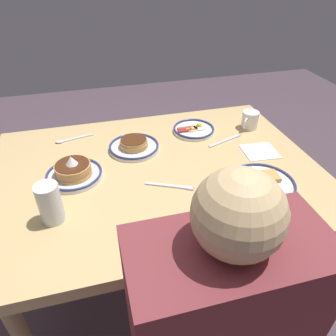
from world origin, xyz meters
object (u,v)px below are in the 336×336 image
(fork_far, at_px, (170,186))
(plate_near_main, at_px, (194,129))
(plate_far_companion, at_px, (262,183))
(plate_center_pancakes, at_px, (134,146))
(paper_napkin, at_px, (260,152))
(coffee_mug, at_px, (250,120))
(tea_spoon, at_px, (69,140))
(fork_near, at_px, (225,140))
(butter_knife, at_px, (223,225))
(plate_far_side, at_px, (74,172))
(drinking_glass, at_px, (50,205))

(fork_far, bearing_deg, plate_near_main, -120.37)
(plate_far_companion, bearing_deg, plate_center_pancakes, -42.68)
(plate_near_main, distance_m, paper_napkin, 0.35)
(coffee_mug, distance_m, tea_spoon, 0.91)
(fork_near, xyz_separation_m, butter_knife, (0.23, 0.52, -0.00))
(plate_center_pancakes, bearing_deg, butter_knife, 110.26)
(plate_center_pancakes, height_order, tea_spoon, plate_center_pancakes)
(coffee_mug, bearing_deg, fork_far, 34.99)
(plate_center_pancakes, relative_size, plate_far_side, 1.02)
(plate_far_companion, height_order, plate_far_side, plate_far_side)
(coffee_mug, distance_m, fork_near, 0.20)
(paper_napkin, distance_m, tea_spoon, 0.91)
(drinking_glass, relative_size, paper_napkin, 0.98)
(plate_center_pancakes, distance_m, drinking_glass, 0.52)
(plate_center_pancakes, distance_m, coffee_mug, 0.62)
(butter_knife, distance_m, tea_spoon, 0.88)
(plate_far_side, bearing_deg, tea_spoon, -86.34)
(tea_spoon, bearing_deg, coffee_mug, 173.40)
(plate_near_main, xyz_separation_m, plate_center_pancakes, (0.32, 0.09, 0.01))
(butter_knife, relative_size, tea_spoon, 1.23)
(plate_far_side, relative_size, fork_far, 1.23)
(plate_far_companion, height_order, coffee_mug, coffee_mug)
(plate_far_companion, xyz_separation_m, tea_spoon, (0.73, -0.56, -0.01))
(paper_napkin, height_order, fork_far, fork_far)
(coffee_mug, height_order, butter_knife, coffee_mug)
(plate_center_pancakes, bearing_deg, tea_spoon, -28.83)
(plate_near_main, relative_size, drinking_glass, 1.42)
(plate_center_pancakes, xyz_separation_m, drinking_glass, (0.35, 0.38, 0.05))
(plate_center_pancakes, height_order, drinking_glass, drinking_glass)
(paper_napkin, bearing_deg, tea_spoon, -21.44)
(drinking_glass, bearing_deg, coffee_mug, -155.35)
(fork_near, bearing_deg, drinking_glass, 23.60)
(plate_far_side, distance_m, fork_near, 0.72)
(paper_napkin, relative_size, fork_far, 0.81)
(plate_far_side, bearing_deg, butter_knife, 139.55)
(plate_center_pancakes, relative_size, tea_spoon, 1.27)
(drinking_glass, height_order, paper_napkin, drinking_glass)
(plate_center_pancakes, bearing_deg, paper_napkin, 162.80)
(fork_far, bearing_deg, fork_near, -142.48)
(drinking_glass, bearing_deg, plate_far_companion, 178.55)
(plate_far_companion, height_order, fork_near, plate_far_companion)
(plate_near_main, height_order, tea_spoon, plate_near_main)
(plate_far_companion, bearing_deg, plate_near_main, -76.90)
(butter_knife, height_order, tea_spoon, tea_spoon)
(fork_far, relative_size, tea_spoon, 1.02)
(plate_center_pancakes, bearing_deg, plate_near_main, -164.46)
(plate_far_companion, height_order, drinking_glass, drinking_glass)
(plate_far_side, height_order, fork_near, plate_far_side)
(plate_far_companion, bearing_deg, plate_far_side, -19.50)
(plate_far_companion, distance_m, tea_spoon, 0.92)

